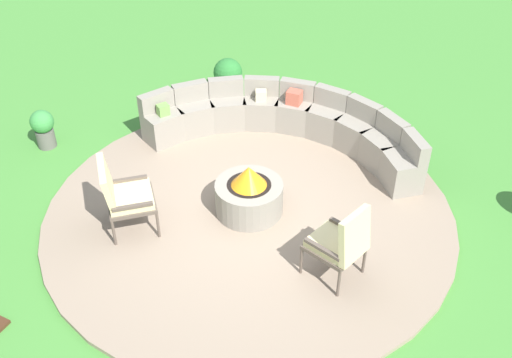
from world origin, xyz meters
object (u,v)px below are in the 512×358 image
(fire_pit, at_px, (249,194))
(potted_plant_2, at_px, (43,127))
(lounge_chair_front_left, at_px, (123,194))
(potted_plant_1, at_px, (228,76))
(lounge_chair_front_right, at_px, (341,242))
(curved_stone_bench, at_px, (287,124))

(fire_pit, relative_size, potted_plant_2, 1.44)
(lounge_chair_front_left, height_order, potted_plant_1, lounge_chair_front_left)
(fire_pit, distance_m, lounge_chair_front_left, 1.61)
(lounge_chair_front_right, relative_size, potted_plant_1, 1.48)
(curved_stone_bench, xyz_separation_m, lounge_chair_front_right, (1.74, -2.35, 0.22))
(lounge_chair_front_left, bearing_deg, fire_pit, 86.24)
(lounge_chair_front_right, distance_m, potted_plant_2, 5.08)
(curved_stone_bench, bearing_deg, lounge_chair_front_right, -53.48)
(fire_pit, xyz_separation_m, lounge_chair_front_left, (-1.24, -1.00, 0.26))
(fire_pit, bearing_deg, potted_plant_2, 179.57)
(fire_pit, bearing_deg, curved_stone_bench, 98.48)
(lounge_chair_front_right, bearing_deg, potted_plant_1, 60.28)
(potted_plant_1, bearing_deg, potted_plant_2, -122.51)
(potted_plant_1, height_order, potted_plant_2, potted_plant_1)
(lounge_chair_front_left, bearing_deg, potted_plant_1, 146.50)
(curved_stone_bench, bearing_deg, lounge_chair_front_left, -109.50)
(potted_plant_1, bearing_deg, fire_pit, -56.10)
(fire_pit, xyz_separation_m, curved_stone_bench, (-0.26, 1.76, 0.04))
(lounge_chair_front_right, relative_size, potted_plant_2, 1.64)
(fire_pit, height_order, potted_plant_1, fire_pit)
(lounge_chair_front_left, xyz_separation_m, potted_plant_1, (-0.60, 3.73, -0.22))
(lounge_chair_front_right, bearing_deg, potted_plant_2, 98.39)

